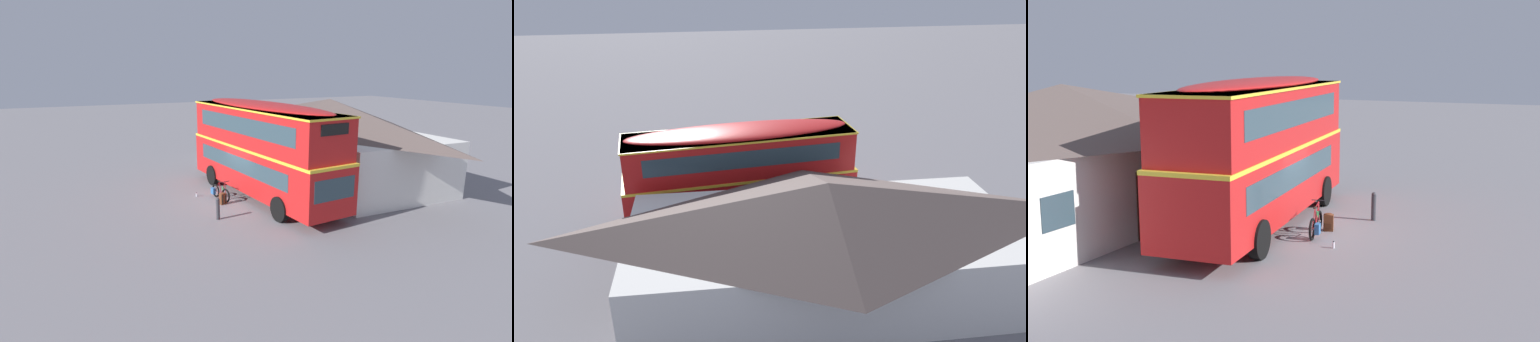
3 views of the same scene
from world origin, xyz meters
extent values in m
plane|color=slate|center=(0.00, 0.00, 0.00)|extent=(120.00, 120.00, 0.00)
cylinder|color=black|center=(3.29, 2.49, 0.55)|extent=(1.12, 0.38, 1.10)
cylinder|color=black|center=(3.52, 0.12, 0.55)|extent=(1.12, 0.38, 1.10)
cylinder|color=black|center=(-3.35, 1.86, 0.55)|extent=(1.12, 0.38, 1.10)
cylinder|color=black|center=(-3.13, -0.51, 0.55)|extent=(1.12, 0.38, 1.10)
cube|color=red|center=(0.08, 0.99, 1.52)|extent=(10.95, 3.51, 2.10)
cube|color=yellow|center=(0.08, 0.99, 2.60)|extent=(10.97, 3.53, 0.12)
cube|color=red|center=(0.08, 0.99, 3.58)|extent=(10.62, 3.43, 1.90)
ellipsoid|color=red|center=(0.08, 0.99, 4.61)|extent=(10.40, 3.36, 0.36)
cube|color=#2D424C|center=(5.42, 1.50, 1.77)|extent=(0.25, 2.05, 0.90)
cube|color=black|center=(5.28, 1.49, 4.10)|extent=(0.19, 1.37, 0.44)
cube|color=#2D424C|center=(0.00, -0.27, 1.82)|extent=(8.36, 0.84, 0.76)
cube|color=#2D424C|center=(0.20, -0.22, 3.73)|extent=(8.79, 0.88, 0.80)
cube|color=#2D424C|center=(-0.24, 2.20, 1.82)|extent=(8.36, 0.84, 0.76)
cube|color=#2D424C|center=(-0.03, 2.20, 3.73)|extent=(8.79, 0.88, 0.80)
cube|color=yellow|center=(0.08, 0.99, 4.49)|extent=(10.74, 3.52, 0.08)
torus|color=black|center=(0.11, -1.00, 0.34)|extent=(0.68, 0.19, 0.68)
torus|color=black|center=(-0.88, -1.16, 0.34)|extent=(0.68, 0.19, 0.68)
cylinder|color=#B2B2B7|center=(0.11, -1.00, 0.34)|extent=(0.07, 0.11, 0.05)
cylinder|color=#B2B2B7|center=(-0.88, -1.16, 0.34)|extent=(0.07, 0.11, 0.05)
cylinder|color=maroon|center=(-0.16, -1.04, 0.63)|extent=(0.45, 0.11, 0.71)
cylinder|color=maroon|center=(-0.23, -1.05, 0.93)|extent=(0.57, 0.13, 0.12)
cylinder|color=maroon|center=(-0.43, -1.09, 0.59)|extent=(0.18, 0.06, 0.62)
cylinder|color=maroon|center=(-0.62, -1.12, 0.31)|extent=(0.52, 0.11, 0.09)
cylinder|color=maroon|center=(-0.69, -1.13, 0.62)|extent=(0.40, 0.09, 0.57)
cylinder|color=maroon|center=(0.08, -1.00, 0.66)|extent=(0.10, 0.05, 0.64)
cylinder|color=black|center=(0.05, -1.01, 1.02)|extent=(0.10, 0.46, 0.03)
ellipsoid|color=black|center=(-0.52, -1.10, 0.92)|extent=(0.27, 0.14, 0.06)
cube|color=#2D609E|center=(-0.83, -1.32, 0.36)|extent=(0.30, 0.18, 0.32)
cylinder|color=green|center=(-0.16, -1.04, 0.63)|extent=(0.07, 0.07, 0.18)
cube|color=#592D19|center=(0.32, -1.24, 0.26)|extent=(0.29, 0.35, 0.53)
ellipsoid|color=#592D19|center=(0.32, -1.24, 0.53)|extent=(0.28, 0.33, 0.10)
cube|color=#3E2011|center=(0.19, -1.27, 0.18)|extent=(0.09, 0.22, 0.18)
cylinder|color=black|center=(0.46, -1.29, 0.26)|extent=(0.04, 0.04, 0.42)
cylinder|color=black|center=(0.41, -1.13, 0.26)|extent=(0.04, 0.04, 0.42)
cylinder|color=silver|center=(-1.38, -2.03, 0.09)|extent=(0.07, 0.07, 0.18)
cylinder|color=black|center=(-1.38, -2.03, 0.20)|extent=(0.04, 0.04, 0.03)
cube|color=silver|center=(-2.50, 6.78, 1.46)|extent=(14.62, 6.92, 2.91)
pyramid|color=brown|center=(-2.50, 6.78, 3.75)|extent=(15.03, 7.33, 1.68)
cube|color=#3D2319|center=(-2.59, 3.51, 1.05)|extent=(1.10, 0.07, 2.10)
cube|color=#2D424C|center=(-6.20, 3.61, 1.60)|extent=(1.10, 0.07, 0.90)
cube|color=#2D424C|center=(1.02, 3.41, 1.60)|extent=(1.10, 0.07, 0.90)
cylinder|color=#333338|center=(2.16, -2.17, 0.42)|extent=(0.16, 0.16, 0.85)
sphere|color=#333338|center=(2.16, -2.17, 0.89)|extent=(0.16, 0.16, 0.16)
camera|label=1|loc=(17.91, -7.88, 6.35)|focal=28.71mm
camera|label=2|loc=(1.91, 21.86, 12.14)|focal=34.39mm
camera|label=3|loc=(-17.95, -7.97, 5.43)|focal=44.42mm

